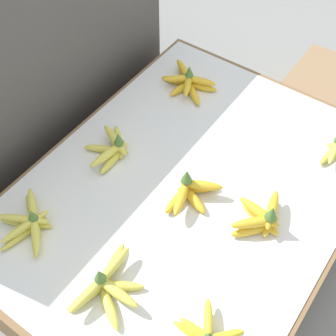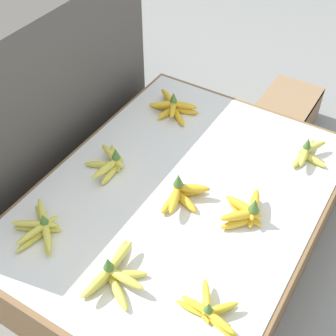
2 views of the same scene
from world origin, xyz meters
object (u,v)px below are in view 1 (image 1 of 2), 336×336
at_px(banana_bunch_front_midleft, 263,218).
at_px(banana_bunch_back_midright, 188,81).
at_px(banana_bunch_back_left, 30,223).
at_px(wooden_crate, 318,90).
at_px(banana_bunch_middle_left, 107,285).
at_px(banana_bunch_back_midleft, 113,148).
at_px(banana_bunch_middle_midleft, 190,192).

height_order(banana_bunch_front_midleft, banana_bunch_back_midright, banana_bunch_front_midleft).
bearing_deg(banana_bunch_back_left, wooden_crate, -17.77).
height_order(banana_bunch_middle_left, banana_bunch_back_midright, banana_bunch_middle_left).
height_order(banana_bunch_middle_left, banana_bunch_back_left, banana_bunch_middle_left).
bearing_deg(wooden_crate, banana_bunch_back_midleft, 156.29).
relative_size(banana_bunch_front_midleft, banana_bunch_back_midright, 0.95).
bearing_deg(banana_bunch_back_midright, banana_bunch_middle_left, -160.72).
xyz_separation_m(banana_bunch_middle_left, banana_bunch_middle_midleft, (0.39, -0.01, 0.00)).
bearing_deg(banana_bunch_front_midleft, banana_bunch_middle_midleft, 100.98).
bearing_deg(banana_bunch_front_midleft, banana_bunch_back_midleft, 94.17).
bearing_deg(banana_bunch_front_midleft, banana_bunch_middle_left, 150.72).
distance_m(banana_bunch_front_midleft, banana_bunch_back_midright, 0.66).
height_order(banana_bunch_front_midleft, banana_bunch_back_left, banana_bunch_front_midleft).
relative_size(banana_bunch_back_left, banana_bunch_back_midleft, 0.96).
xyz_separation_m(banana_bunch_middle_left, banana_bunch_back_midleft, (0.39, 0.31, -0.00)).
bearing_deg(banana_bunch_back_midleft, banana_bunch_front_midleft, -85.83).
bearing_deg(banana_bunch_back_left, banana_bunch_middle_left, -93.42).
distance_m(wooden_crate, banana_bunch_back_left, 1.36).
bearing_deg(banana_bunch_back_midleft, banana_bunch_middle_midleft, -90.89).
relative_size(banana_bunch_middle_midleft, banana_bunch_back_left, 0.95).
bearing_deg(banana_bunch_back_midleft, banana_bunch_back_left, 178.03).
relative_size(banana_bunch_middle_midleft, banana_bunch_back_midright, 0.90).
bearing_deg(banana_bunch_back_left, banana_bunch_back_midleft, -1.97).
height_order(banana_bunch_back_left, banana_bunch_back_midleft, banana_bunch_back_midleft).
distance_m(banana_bunch_middle_midleft, banana_bunch_back_left, 0.50).
height_order(wooden_crate, banana_bunch_back_left, banana_bunch_back_left).
height_order(banana_bunch_middle_midleft, banana_bunch_back_midright, banana_bunch_middle_midleft).
relative_size(wooden_crate, banana_bunch_middle_midleft, 1.71).
relative_size(banana_bunch_middle_left, banana_bunch_middle_midleft, 1.27).
bearing_deg(banana_bunch_back_left, banana_bunch_front_midleft, -53.50).
xyz_separation_m(banana_bunch_middle_left, banana_bunch_back_midright, (0.83, 0.29, -0.00)).
relative_size(banana_bunch_back_left, banana_bunch_back_midright, 0.95).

